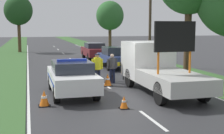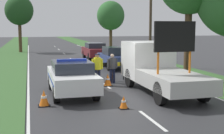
{
  "view_description": "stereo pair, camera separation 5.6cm",
  "coord_description": "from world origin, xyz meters",
  "px_view_note": "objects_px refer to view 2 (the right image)",
  "views": [
    {
      "loc": [
        -3.83,
        -12.83,
        3.02
      ],
      "look_at": [
        0.02,
        1.39,
        1.1
      ],
      "focal_mm": 50.0,
      "sensor_mm": 36.0,
      "label": 1
    },
    {
      "loc": [
        -3.77,
        -12.85,
        3.02
      ],
      "look_at": [
        0.02,
        1.39,
        1.1
      ],
      "focal_mm": 50.0,
      "sensor_mm": 36.0,
      "label": 2
    }
  ],
  "objects_px": {
    "queued_car_hatch_blue": "(115,57)",
    "utility_pole": "(151,5)",
    "traffic_cone_behind_barrier": "(108,80)",
    "roadside_tree_mid_left": "(19,11)",
    "police_car": "(72,77)",
    "road_barrier": "(101,66)",
    "roadside_tree_near_right": "(111,16)",
    "traffic_cone_near_police": "(44,98)",
    "traffic_cone_centre_front": "(112,75)",
    "pedestrian_civilian": "(112,66)",
    "traffic_cone_near_truck": "(124,102)",
    "police_officer": "(97,66)",
    "queued_car_wagon_maroon": "(95,51)",
    "work_truck": "(156,67)"
  },
  "relations": [
    {
      "from": "police_officer",
      "to": "queued_car_wagon_maroon",
      "type": "height_order",
      "value": "police_officer"
    },
    {
      "from": "police_officer",
      "to": "pedestrian_civilian",
      "type": "height_order",
      "value": "police_officer"
    },
    {
      "from": "pedestrian_civilian",
      "to": "queued_car_hatch_blue",
      "type": "xyz_separation_m",
      "value": [
        1.75,
        5.87,
        -0.14
      ]
    },
    {
      "from": "police_officer",
      "to": "utility_pole",
      "type": "bearing_deg",
      "value": -111.67
    },
    {
      "from": "utility_pole",
      "to": "police_officer",
      "type": "bearing_deg",
      "value": -130.5
    },
    {
      "from": "traffic_cone_near_truck",
      "to": "traffic_cone_behind_barrier",
      "type": "xyz_separation_m",
      "value": [
        0.52,
        4.48,
        0.07
      ]
    },
    {
      "from": "traffic_cone_behind_barrier",
      "to": "roadside_tree_mid_left",
      "type": "distance_m",
      "value": 23.88
    },
    {
      "from": "traffic_cone_near_truck",
      "to": "utility_pole",
      "type": "height_order",
      "value": "utility_pole"
    },
    {
      "from": "traffic_cone_near_police",
      "to": "utility_pole",
      "type": "height_order",
      "value": "utility_pole"
    },
    {
      "from": "work_truck",
      "to": "pedestrian_civilian",
      "type": "bearing_deg",
      "value": -57.62
    },
    {
      "from": "road_barrier",
      "to": "traffic_cone_near_police",
      "type": "distance_m",
      "value": 5.95
    },
    {
      "from": "queued_car_hatch_blue",
      "to": "utility_pole",
      "type": "distance_m",
      "value": 4.75
    },
    {
      "from": "police_car",
      "to": "road_barrier",
      "type": "bearing_deg",
      "value": 59.69
    },
    {
      "from": "traffic_cone_behind_barrier",
      "to": "roadside_tree_near_right",
      "type": "relative_size",
      "value": 0.1
    },
    {
      "from": "police_car",
      "to": "traffic_cone_near_police",
      "type": "bearing_deg",
      "value": -123.2
    },
    {
      "from": "work_truck",
      "to": "police_officer",
      "type": "bearing_deg",
      "value": -40.72
    },
    {
      "from": "road_barrier",
      "to": "traffic_cone_near_truck",
      "type": "xyz_separation_m",
      "value": [
        -0.53,
        -6.02,
        -0.61
      ]
    },
    {
      "from": "road_barrier",
      "to": "queued_car_hatch_blue",
      "type": "distance_m",
      "value": 5.47
    },
    {
      "from": "traffic_cone_behind_barrier",
      "to": "utility_pole",
      "type": "xyz_separation_m",
      "value": [
        5.01,
        6.78,
        4.29
      ]
    },
    {
      "from": "police_officer",
      "to": "traffic_cone_near_police",
      "type": "height_order",
      "value": "police_officer"
    },
    {
      "from": "queued_car_wagon_maroon",
      "to": "queued_car_hatch_blue",
      "type": "bearing_deg",
      "value": 91.16
    },
    {
      "from": "pedestrian_civilian",
      "to": "roadside_tree_mid_left",
      "type": "relative_size",
      "value": 0.24
    },
    {
      "from": "police_officer",
      "to": "queued_car_hatch_blue",
      "type": "distance_m",
      "value": 6.73
    },
    {
      "from": "road_barrier",
      "to": "traffic_cone_centre_front",
      "type": "relative_size",
      "value": 6.79
    },
    {
      "from": "roadside_tree_mid_left",
      "to": "traffic_cone_centre_front",
      "type": "bearing_deg",
      "value": -75.1
    },
    {
      "from": "roadside_tree_near_right",
      "to": "road_barrier",
      "type": "bearing_deg",
      "value": -106.04
    },
    {
      "from": "police_car",
      "to": "traffic_cone_behind_barrier",
      "type": "height_order",
      "value": "police_car"
    },
    {
      "from": "queued_car_wagon_maroon",
      "to": "roadside_tree_mid_left",
      "type": "xyz_separation_m",
      "value": [
        -6.86,
        9.89,
        4.03
      ]
    },
    {
      "from": "traffic_cone_behind_barrier",
      "to": "roadside_tree_mid_left",
      "type": "relative_size",
      "value": 0.1
    },
    {
      "from": "police_car",
      "to": "traffic_cone_near_truck",
      "type": "distance_m",
      "value": 3.34
    },
    {
      "from": "roadside_tree_mid_left",
      "to": "police_car",
      "type": "bearing_deg",
      "value": -83.56
    },
    {
      "from": "traffic_cone_centre_front",
      "to": "road_barrier",
      "type": "bearing_deg",
      "value": -145.26
    },
    {
      "from": "work_truck",
      "to": "pedestrian_civilian",
      "type": "height_order",
      "value": "work_truck"
    },
    {
      "from": "police_officer",
      "to": "traffic_cone_centre_front",
      "type": "distance_m",
      "value": 2.2
    },
    {
      "from": "police_car",
      "to": "traffic_cone_near_police",
      "type": "height_order",
      "value": "police_car"
    },
    {
      "from": "pedestrian_civilian",
      "to": "traffic_cone_near_police",
      "type": "distance_m",
      "value": 5.56
    },
    {
      "from": "road_barrier",
      "to": "traffic_cone_behind_barrier",
      "type": "height_order",
      "value": "road_barrier"
    },
    {
      "from": "traffic_cone_near_truck",
      "to": "pedestrian_civilian",
      "type": "bearing_deg",
      "value": 79.6
    },
    {
      "from": "police_car",
      "to": "queued_car_hatch_blue",
      "type": "height_order",
      "value": "police_car"
    },
    {
      "from": "work_truck",
      "to": "roadside_tree_mid_left",
      "type": "height_order",
      "value": "roadside_tree_mid_left"
    },
    {
      "from": "police_car",
      "to": "roadside_tree_mid_left",
      "type": "bearing_deg",
      "value": 99.58
    },
    {
      "from": "utility_pole",
      "to": "road_barrier",
      "type": "bearing_deg",
      "value": -133.71
    },
    {
      "from": "traffic_cone_near_truck",
      "to": "queued_car_hatch_blue",
      "type": "xyz_separation_m",
      "value": [
        2.7,
        11.04,
        0.55
      ]
    },
    {
      "from": "queued_car_wagon_maroon",
      "to": "utility_pole",
      "type": "bearing_deg",
      "value": 115.25
    },
    {
      "from": "traffic_cone_near_truck",
      "to": "utility_pole",
      "type": "distance_m",
      "value": 13.28
    },
    {
      "from": "roadside_tree_mid_left",
      "to": "roadside_tree_near_right",
      "type": "bearing_deg",
      "value": 1.33
    },
    {
      "from": "traffic_cone_behind_barrier",
      "to": "roadside_tree_mid_left",
      "type": "xyz_separation_m",
      "value": [
        -4.81,
        22.95,
        4.52
      ]
    },
    {
      "from": "police_car",
      "to": "utility_pole",
      "type": "relative_size",
      "value": 0.51
    },
    {
      "from": "traffic_cone_behind_barrier",
      "to": "pedestrian_civilian",
      "type": "bearing_deg",
      "value": 58.15
    },
    {
      "from": "police_car",
      "to": "road_barrier",
      "type": "distance_m",
      "value": 3.73
    }
  ]
}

